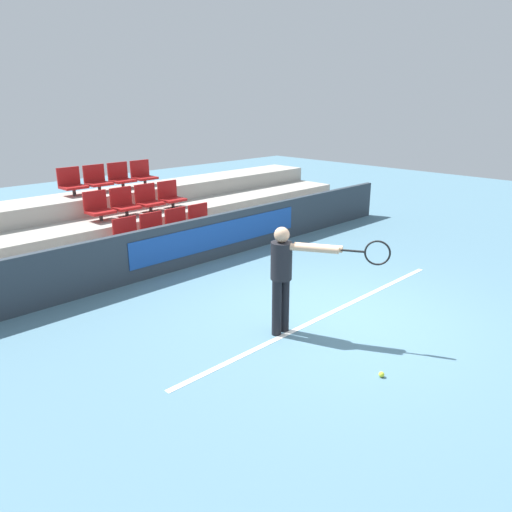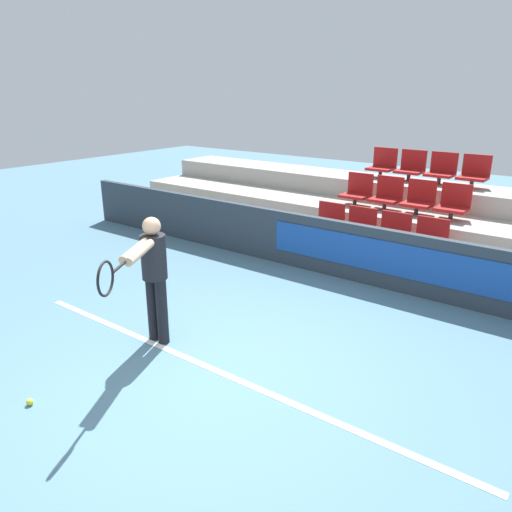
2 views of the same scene
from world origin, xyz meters
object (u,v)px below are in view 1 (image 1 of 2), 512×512
at_px(tennis_ball, 381,374).
at_px(stadium_chair_11, 143,174).
at_px(stadium_chair_5, 124,203).
at_px(stadium_chair_6, 148,199).
at_px(stadium_chair_3, 202,220).
at_px(stadium_chair_9, 97,180).
at_px(tennis_player, 288,271).
at_px(stadium_chair_1, 155,230).
at_px(stadium_chair_4, 98,207).
at_px(stadium_chair_2, 179,224).
at_px(stadium_chair_7, 171,196).
at_px(stadium_chair_0, 129,235).
at_px(stadium_chair_8, 72,183).
at_px(stadium_chair_10, 121,177).

bearing_deg(tennis_ball, stadium_chair_11, 76.58).
bearing_deg(stadium_chair_5, stadium_chair_6, 0.00).
distance_m(stadium_chair_3, tennis_ball, 5.80).
xyz_separation_m(stadium_chair_9, tennis_player, (-0.59, -6.10, -0.45)).
xyz_separation_m(stadium_chair_1, stadium_chair_4, (-0.58, 1.07, 0.36)).
xyz_separation_m(stadium_chair_1, stadium_chair_2, (0.58, 0.00, 0.00)).
bearing_deg(stadium_chair_3, tennis_ball, -108.35).
relative_size(stadium_chair_2, stadium_chair_11, 1.00).
height_order(stadium_chair_2, stadium_chair_7, stadium_chair_7).
xyz_separation_m(stadium_chair_6, tennis_ball, (-1.23, -6.55, -0.95)).
xyz_separation_m(stadium_chair_9, stadium_chair_11, (1.16, 0.00, 0.00)).
relative_size(stadium_chair_3, stadium_chair_7, 1.00).
distance_m(stadium_chair_0, stadium_chair_2, 1.16).
relative_size(stadium_chair_3, tennis_ball, 8.75).
height_order(stadium_chair_3, tennis_ball, stadium_chair_3).
distance_m(stadium_chair_3, stadium_chair_6, 1.27).
distance_m(stadium_chair_4, stadium_chair_9, 1.27).
height_order(stadium_chair_1, stadium_chair_7, stadium_chair_7).
distance_m(stadium_chair_4, tennis_ball, 6.62).
distance_m(stadium_chair_8, tennis_ball, 7.73).
distance_m(stadium_chair_7, stadium_chair_9, 1.62).
xyz_separation_m(stadium_chair_0, stadium_chair_3, (1.75, 0.00, 0.00)).
bearing_deg(stadium_chair_3, stadium_chair_1, 180.00).
xyz_separation_m(stadium_chair_2, stadium_chair_9, (-0.58, 2.14, 0.73)).
bearing_deg(tennis_ball, stadium_chair_9, 85.11).
height_order(stadium_chair_1, stadium_chair_2, same).
relative_size(stadium_chair_0, stadium_chair_6, 1.00).
xyz_separation_m(stadium_chair_6, stadium_chair_11, (0.58, 1.07, 0.36)).
height_order(stadium_chair_6, stadium_chair_7, same).
distance_m(stadium_chair_5, stadium_chair_10, 1.27).
bearing_deg(stadium_chair_6, stadium_chair_9, 118.56).
bearing_deg(stadium_chair_5, stadium_chair_11, 42.57).
height_order(stadium_chair_0, stadium_chair_5, stadium_chair_5).
xyz_separation_m(stadium_chair_0, stadium_chair_6, (1.16, 1.07, 0.36)).
height_order(stadium_chair_0, stadium_chair_10, stadium_chair_10).
distance_m(stadium_chair_0, tennis_player, 3.97).
distance_m(stadium_chair_8, stadium_chair_9, 0.58).
bearing_deg(stadium_chair_1, stadium_chair_3, 0.00).
relative_size(stadium_chair_1, stadium_chair_5, 1.00).
bearing_deg(stadium_chair_10, stadium_chair_0, -118.56).
height_order(tennis_player, tennis_ball, tennis_player).
bearing_deg(stadium_chair_0, stadium_chair_7, 31.48).
xyz_separation_m(stadium_chair_4, stadium_chair_11, (1.75, 1.07, 0.36)).
xyz_separation_m(stadium_chair_10, tennis_player, (-1.17, -6.10, -0.45)).
bearing_deg(stadium_chair_11, stadium_chair_3, -90.00).
distance_m(stadium_chair_1, stadium_chair_7, 1.62).
relative_size(stadium_chair_7, stadium_chair_9, 1.00).
xyz_separation_m(stadium_chair_3, stadium_chair_9, (-1.16, 2.14, 0.73)).
bearing_deg(stadium_chair_8, stadium_chair_5, -61.44).
relative_size(stadium_chair_4, stadium_chair_11, 1.00).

